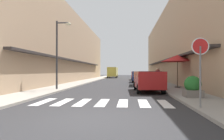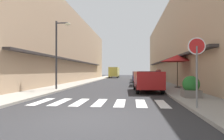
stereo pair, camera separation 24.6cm
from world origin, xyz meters
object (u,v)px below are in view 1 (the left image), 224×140
delivery_van (113,71)px  pedestrian_walking_far (159,74)px  parked_car_distant (137,74)px  pedestrian_walking_near (157,76)px  street_lamp (59,47)px  parked_car_near (148,79)px  round_street_sign (200,54)px  planter_corner (193,87)px  parked_car_far (139,75)px  parked_car_mid (142,77)px  cafe_umbrella (177,58)px

delivery_van → pedestrian_walking_far: bearing=-64.7°
parked_car_distant → pedestrian_walking_near: bearing=-82.9°
delivery_van → street_lamp: 28.48m
parked_car_near → round_street_sign: round_street_sign is taller
round_street_sign → planter_corner: size_ratio=2.35×
parked_car_far → parked_car_mid: bearing=-90.0°
parked_car_far → planter_corner: 15.35m
parked_car_near → pedestrian_walking_far: bearing=77.9°
cafe_umbrella → planter_corner: size_ratio=2.49×
round_street_sign → pedestrian_walking_near: size_ratio=1.59×
round_street_sign → street_lamp: size_ratio=0.50×
delivery_van → planter_corner: size_ratio=4.88×
parked_car_mid → pedestrian_walking_near: (1.52, 0.08, 0.06)m
cafe_umbrella → planter_corner: cafe_umbrella is taller
parked_car_far → street_lamp: 13.51m
delivery_van → pedestrian_walking_far: delivery_van is taller
round_street_sign → parked_car_near: bearing=101.4°
delivery_van → parked_car_distant: bearing=-64.2°
round_street_sign → street_lamp: (-7.96, 6.64, 1.18)m
round_street_sign → planter_corner: round_street_sign is taller
pedestrian_walking_far → street_lamp: bearing=-52.2°
parked_car_near → parked_car_distant: 18.15m
parked_car_near → parked_car_distant: same height
round_street_sign → street_lamp: bearing=140.2°
parked_car_near → cafe_umbrella: 4.00m
parked_car_near → delivery_van: bearing=100.0°
delivery_van → cafe_umbrella: bearing=-73.5°
parked_car_distant → pedestrian_walking_far: size_ratio=2.33×
delivery_van → planter_corner: bearing=-77.7°
street_lamp → cafe_umbrella: street_lamp is taller
round_street_sign → parked_car_mid: bearing=96.0°
round_street_sign → pedestrian_walking_far: (1.34, 18.75, -1.07)m
parked_car_far → delivery_van: bearing=106.6°
parked_car_mid → cafe_umbrella: bearing=-51.7°
round_street_sign → street_lamp: street_lamp is taller
parked_car_near → planter_corner: size_ratio=3.88×
parked_car_distant → planter_corner: parked_car_distant is taller
street_lamp → planter_corner: 9.77m
parked_car_mid → planter_corner: (1.98, -9.39, -0.27)m
parked_car_far → parked_car_distant: 6.44m
parked_car_far → street_lamp: size_ratio=0.80×
delivery_van → street_lamp: (-1.63, -28.37, 1.90)m
parked_car_near → planter_corner: bearing=-60.6°
planter_corner → parked_car_distant: bearing=95.2°
parked_car_mid → pedestrian_walking_far: (2.64, 6.43, 0.13)m
delivery_van → cafe_umbrella: size_ratio=1.96×
parked_car_far → cafe_umbrella: (2.69, -9.23, 1.62)m
cafe_umbrella → delivery_van: bearing=106.5°
delivery_van → pedestrian_walking_near: bearing=-73.9°
parked_car_mid → pedestrian_walking_far: size_ratio=2.36×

